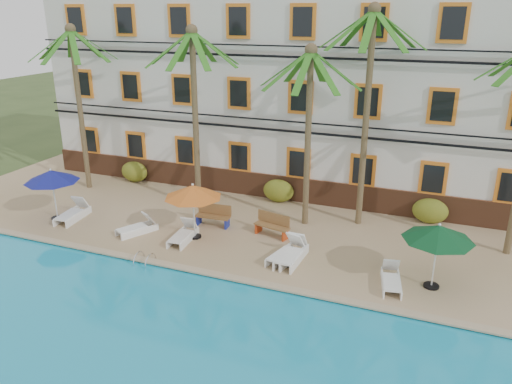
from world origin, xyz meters
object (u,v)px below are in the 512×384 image
at_px(palm_d, 368,91).
at_px(lounger_c, 183,234).
at_px(umbrella_green, 439,233).
at_px(bench_left, 213,215).
at_px(palm_c, 309,112).
at_px(lounger_d, 287,253).
at_px(umbrella_red, 193,192).
at_px(lounger_f, 391,279).
at_px(palm_a, 77,87).
at_px(pool_ladder, 145,262).
at_px(lounger_b, 138,227).
at_px(lounger_e, 292,253).
at_px(umbrella_blue, 51,176).
at_px(bench_right, 273,225).
at_px(lounger_a, 73,213).
at_px(palm_b, 194,95).

xyz_separation_m(palm_d, lounger_c, (-6.17, -4.30, -5.40)).
xyz_separation_m(umbrella_green, bench_left, (-8.98, 1.91, -1.50)).
xyz_separation_m(palm_c, bench_left, (-3.57, -1.66, -4.35)).
xyz_separation_m(palm_d, lounger_d, (-1.82, -4.34, -5.38)).
height_order(umbrella_red, lounger_d, umbrella_red).
distance_m(umbrella_red, lounger_f, 8.13).
height_order(palm_a, pool_ladder, palm_a).
height_order(lounger_b, lounger_e, lounger_e).
relative_size(umbrella_blue, umbrella_red, 1.00).
height_order(bench_right, pool_ladder, bench_right).
bearing_deg(palm_a, umbrella_blue, -69.76).
bearing_deg(lounger_b, lounger_f, -2.72).
distance_m(palm_d, lounger_d, 7.15).
bearing_deg(palm_c, palm_d, 21.55).
bearing_deg(lounger_d, umbrella_red, 173.53).
distance_m(umbrella_red, lounger_b, 2.99).
height_order(palm_c, bench_left, palm_c).
distance_m(palm_d, lounger_f, 7.54).
distance_m(palm_d, bench_right, 6.52).
distance_m(umbrella_blue, bench_left, 7.15).
bearing_deg(palm_a, lounger_f, -15.36).
distance_m(palm_d, lounger_a, 13.59).
relative_size(umbrella_blue, lounger_e, 1.16).
bearing_deg(palm_b, umbrella_red, -65.17).
bearing_deg(umbrella_green, lounger_f, -160.75).
distance_m(lounger_f, bench_left, 8.07).
bearing_deg(lounger_e, palm_d, 69.45).
height_order(palm_c, umbrella_blue, palm_c).
distance_m(palm_b, umbrella_blue, 7.04).
relative_size(palm_a, lounger_a, 4.11).
height_order(umbrella_green, bench_left, umbrella_green).
distance_m(lounger_a, bench_right, 8.90).
bearing_deg(lounger_c, palm_c, 40.64).
height_order(umbrella_red, lounger_e, umbrella_red).
distance_m(umbrella_red, lounger_d, 4.42).
bearing_deg(umbrella_blue, lounger_e, 0.32).
relative_size(lounger_b, lounger_f, 1.00).
height_order(lounger_c, bench_left, bench_left).
xyz_separation_m(umbrella_green, lounger_f, (-1.27, -0.44, -1.71)).
bearing_deg(pool_ladder, palm_b, 97.07).
height_order(palm_a, bench_left, palm_a).
bearing_deg(palm_a, lounger_a, -60.01).
relative_size(palm_a, palm_c, 1.08).
height_order(palm_b, lounger_d, palm_b).
distance_m(lounger_d, bench_left, 4.31).
relative_size(palm_a, umbrella_green, 3.50).
height_order(palm_d, lounger_f, palm_d).
xyz_separation_m(palm_a, umbrella_green, (17.16, -3.92, -3.20)).
bearing_deg(palm_d, lounger_e, -110.55).
bearing_deg(lounger_e, lounger_b, -179.87).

